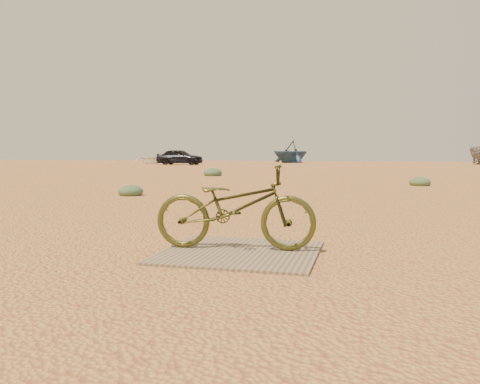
% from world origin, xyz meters
% --- Properties ---
extents(ground, '(120.00, 120.00, 0.00)m').
position_xyz_m(ground, '(0.00, 0.00, 0.00)').
color(ground, tan).
rests_on(ground, ground).
extents(plywood_board, '(1.37, 1.31, 0.02)m').
position_xyz_m(plywood_board, '(-0.52, -0.34, 0.01)').
color(plywood_board, '#877557').
rests_on(plywood_board, ground).
extents(bicycle, '(1.51, 0.67, 0.77)m').
position_xyz_m(bicycle, '(-0.59, -0.26, 0.41)').
color(bicycle, '#46481C').
rests_on(bicycle, plywood_board).
extents(car, '(4.03, 1.73, 1.36)m').
position_xyz_m(car, '(-14.83, 33.55, 0.68)').
color(car, black).
rests_on(car, ground).
extents(boat_near_left, '(5.23, 5.85, 1.00)m').
position_xyz_m(boat_near_left, '(-20.31, 39.30, 0.50)').
color(boat_near_left, white).
rests_on(boat_near_left, ground).
extents(boat_far_left, '(6.02, 6.10, 2.43)m').
position_xyz_m(boat_far_left, '(-6.98, 45.55, 1.22)').
color(boat_far_left, '#2E4E74').
rests_on(boat_far_left, ground).
extents(kale_a, '(0.54, 0.54, 0.30)m').
position_xyz_m(kale_a, '(-4.33, 4.81, 0.00)').
color(kale_a, '#52704C').
rests_on(kale_a, ground).
extents(kale_b, '(0.58, 0.58, 0.32)m').
position_xyz_m(kale_b, '(2.11, 9.83, 0.00)').
color(kale_b, '#52704C').
rests_on(kale_b, ground).
extents(kale_c, '(0.77, 0.77, 0.42)m').
position_xyz_m(kale_c, '(-5.50, 14.14, 0.00)').
color(kale_c, '#52704C').
rests_on(kale_c, ground).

